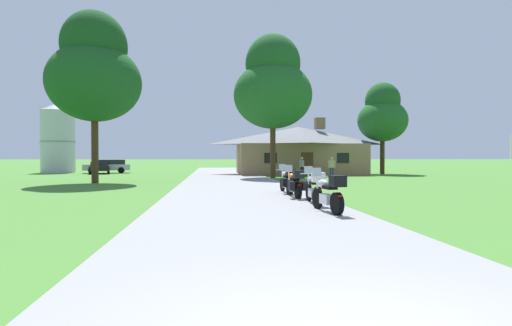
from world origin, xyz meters
TOP-DOWN VIEW (x-y plane):
  - ground_plane at (0.00, 20.00)m, footprint 500.00×500.00m
  - asphalt_driveway at (0.00, 18.00)m, footprint 6.40×80.00m
  - motorcycle_silver_nearest_to_camera at (2.22, 8.51)m, footprint 0.74×2.08m
  - motorcycle_silver_second_in_row at (2.32, 10.64)m, footprint 0.66×2.08m
  - motorcycle_orange_third_in_row at (2.11, 12.91)m, footprint 0.78×2.08m
  - motorcycle_silver_farthest_in_row at (2.19, 14.94)m, footprint 0.79×2.08m
  - stone_lodge at (7.14, 35.53)m, footprint 12.42×7.62m
  - bystander_gray_shirt_near_lodge at (6.23, 30.02)m, footprint 0.43×0.40m
  - bystander_tan_shirt_beside_signpost at (8.02, 27.43)m, footprint 0.53×0.31m
  - tree_left_near at (-8.75, 23.84)m, footprint 5.91×5.91m
  - tree_by_lodge_front at (3.62, 29.03)m, footprint 6.31×6.31m
  - tree_right_of_lodge at (15.43, 35.01)m, footprint 4.83×4.83m
  - metal_silo_distant at (-17.81, 42.39)m, footprint 3.55×3.55m
  - parked_silver_suv_far_left at (-12.08, 40.20)m, footprint 4.85×2.59m
  - parked_black_sedan_far_left at (-12.57, 38.94)m, footprint 2.82×4.52m

SIDE VIEW (x-z plane):
  - ground_plane at x=0.00m, z-range 0.00..0.00m
  - asphalt_driveway at x=0.00m, z-range 0.00..0.06m
  - motorcycle_orange_third_in_row at x=2.11m, z-range -0.04..1.26m
  - motorcycle_silver_farthest_in_row at x=2.19m, z-range -0.04..1.26m
  - motorcycle_silver_nearest_to_camera at x=2.22m, z-range -0.03..1.27m
  - motorcycle_silver_second_in_row at x=2.32m, z-range -0.03..1.27m
  - parked_black_sedan_far_left at x=-12.57m, z-range 0.04..1.24m
  - parked_silver_suv_far_left at x=-12.08m, z-range 0.08..1.48m
  - bystander_gray_shirt_near_lodge at x=6.23m, z-range 0.11..1.79m
  - bystander_tan_shirt_beside_signpost at x=8.02m, z-range 0.11..1.79m
  - stone_lodge at x=7.14m, z-range -0.38..5.14m
  - metal_silo_distant at x=-17.81m, z-range 0.01..7.52m
  - tree_right_of_lodge at x=15.43m, z-range 1.32..10.33m
  - tree_left_near at x=-8.75m, z-range 1.65..12.71m
  - tree_by_lodge_front at x=3.62m, z-range 1.63..13.16m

